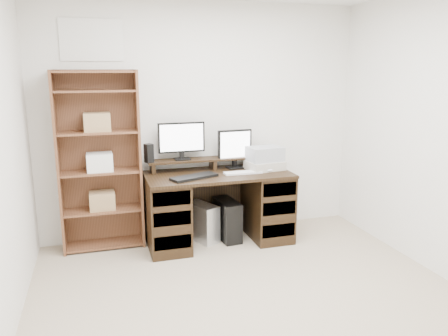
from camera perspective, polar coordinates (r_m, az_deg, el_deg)
name	(u,v)px	position (r m, az deg, el deg)	size (l,w,h in m)	color
room	(275,156)	(2.88, 6.73, 1.56)	(3.54, 4.04, 2.54)	tan
desk	(218,206)	(4.63, -0.76, -5.00)	(1.50, 0.70, 0.75)	black
riser_shelf	(213,160)	(4.70, -1.47, 1.02)	(1.40, 0.22, 0.12)	black
monitor_wide	(182,139)	(4.60, -5.57, 3.81)	(0.49, 0.13, 0.39)	black
monitor_small	(235,147)	(4.72, 1.42, 2.72)	(0.38, 0.15, 0.42)	black
speaker	(149,153)	(4.52, -9.79, 1.92)	(0.08, 0.08, 0.19)	black
keyboard_black	(194,177)	(4.32, -3.91, -1.18)	(0.48, 0.16, 0.03)	black
keyboard_white	(243,173)	(4.51, 2.48, -0.61)	(0.39, 0.12, 0.02)	silver
mouse	(269,170)	(4.60, 5.85, -0.27)	(0.10, 0.07, 0.04)	silver
printer	(265,165)	(4.70, 5.33, 0.38)	(0.38, 0.28, 0.09)	#B7B0A0
basket	(265,154)	(4.67, 5.37, 1.85)	(0.36, 0.25, 0.15)	#9EA2A8
tower_silver	(202,222)	(4.72, -2.91, -7.06)	(0.18, 0.40, 0.40)	silver
tower_black	(227,220)	(4.74, 0.40, -6.77)	(0.23, 0.44, 0.43)	black
bookshelf	(100,160)	(4.54, -15.94, 1.04)	(0.80, 0.30, 1.80)	brown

